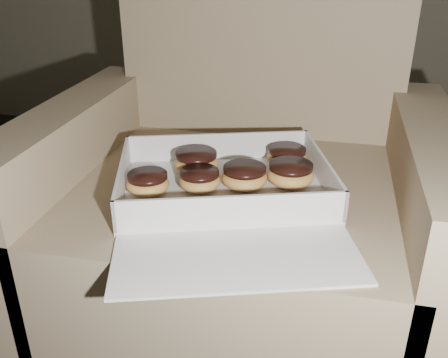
% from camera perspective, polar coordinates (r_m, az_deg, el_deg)
% --- Properties ---
extents(armchair, '(0.85, 0.71, 0.88)m').
position_cam_1_polar(armchair, '(1.13, 1.99, -4.18)').
color(armchair, '#8C7859').
rests_on(armchair, floor).
extents(bakery_box, '(0.51, 0.55, 0.07)m').
position_cam_1_polar(bakery_box, '(0.93, 0.43, -1.92)').
color(bakery_box, white).
rests_on(bakery_box, armchair).
extents(donut_a, '(0.08, 0.08, 0.04)m').
position_cam_1_polar(donut_a, '(0.95, -8.69, -0.41)').
color(donut_a, '#EB9C52').
rests_on(donut_a, bakery_box).
extents(donut_b, '(0.09, 0.09, 0.05)m').
position_cam_1_polar(donut_b, '(1.02, -3.20, 2.00)').
color(donut_b, '#EB9C52').
rests_on(donut_b, bakery_box).
extents(donut_c, '(0.08, 0.08, 0.04)m').
position_cam_1_polar(donut_c, '(1.06, 7.19, 2.56)').
color(donut_c, '#EB9C52').
rests_on(donut_c, bakery_box).
extents(donut_d, '(0.09, 0.09, 0.04)m').
position_cam_1_polar(donut_d, '(0.96, 2.36, 0.30)').
color(donut_d, '#EB9C52').
rests_on(donut_d, bakery_box).
extents(donut_e, '(0.09, 0.09, 0.05)m').
position_cam_1_polar(donut_e, '(0.98, 7.61, 0.60)').
color(donut_e, '#EB9C52').
rests_on(donut_e, bakery_box).
extents(donut_f, '(0.08, 0.08, 0.04)m').
position_cam_1_polar(donut_f, '(0.95, -2.79, -0.06)').
color(donut_f, '#EB9C52').
rests_on(donut_f, bakery_box).
extents(crumb_a, '(0.01, 0.01, 0.00)m').
position_cam_1_polar(crumb_a, '(0.88, -5.98, -4.12)').
color(crumb_a, black).
rests_on(crumb_a, bakery_box).
extents(crumb_b, '(0.01, 0.01, 0.00)m').
position_cam_1_polar(crumb_b, '(0.89, -5.78, -3.83)').
color(crumb_b, black).
rests_on(crumb_b, bakery_box).
extents(crumb_c, '(0.01, 0.01, 0.00)m').
position_cam_1_polar(crumb_c, '(0.93, -9.47, -2.61)').
color(crumb_c, black).
rests_on(crumb_c, bakery_box).
extents(crumb_d, '(0.01, 0.01, 0.00)m').
position_cam_1_polar(crumb_d, '(0.86, -6.70, -4.84)').
color(crumb_d, black).
rests_on(crumb_d, bakery_box).
extents(crumb_e, '(0.01, 0.01, 0.00)m').
position_cam_1_polar(crumb_e, '(0.88, 5.36, -4.13)').
color(crumb_e, black).
rests_on(crumb_e, bakery_box).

